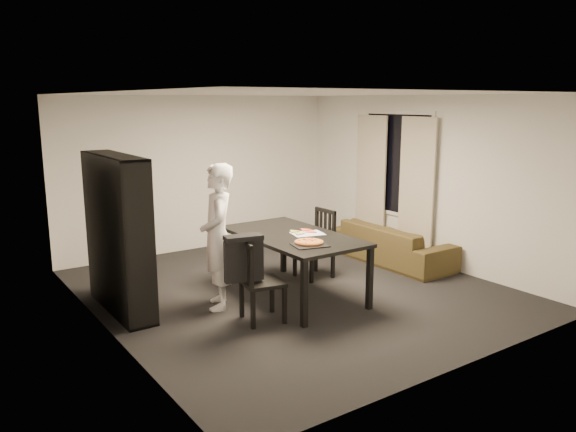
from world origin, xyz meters
TOP-DOWN VIEW (x-y plane):
  - room at (0.00, 0.00)m, footprint 5.01×5.51m
  - window_pane at (2.48, 0.60)m, footprint 0.02×1.40m
  - window_frame at (2.48, 0.60)m, footprint 0.03×1.52m
  - curtain_left at (2.40, 0.08)m, footprint 0.03×0.70m
  - curtain_right at (2.40, 1.12)m, footprint 0.03×0.70m
  - bookshelf at (-2.16, 0.60)m, footprint 0.35×1.50m
  - dining_table at (-0.15, -0.17)m, footprint 1.10×1.98m
  - chair_left at (-1.01, -0.65)m, footprint 0.53×0.53m
  - chair_right at (0.65, 0.30)m, footprint 0.47×0.47m
  - draped_jacket at (-1.14, -0.63)m, footprint 0.46×0.27m
  - person at (-1.13, 0.02)m, footprint 0.66×0.77m
  - baking_tray at (-0.30, -0.75)m, footprint 0.46×0.40m
  - pepperoni_pizza at (-0.27, -0.70)m, footprint 0.35×0.35m
  - kitchen_towel at (0.02, -0.27)m, footprint 0.46×0.39m
  - pizza_slices at (0.01, -0.17)m, footprint 0.47×0.44m
  - sofa at (2.05, 0.21)m, footprint 0.81×2.07m

SIDE VIEW (x-z plane):
  - sofa at x=2.05m, z-range 0.00..0.60m
  - chair_left at x=-1.01m, z-range 0.07..1.03m
  - chair_right at x=0.65m, z-range 0.07..1.05m
  - dining_table at x=-0.15m, z-range 0.34..1.16m
  - draped_jacket at x=-1.14m, z-range 0.53..1.07m
  - kitchen_towel at x=0.02m, z-range 0.83..0.83m
  - baking_tray at x=-0.30m, z-range 0.83..0.84m
  - pizza_slices at x=0.01m, z-range 0.83..0.85m
  - pepperoni_pizza at x=-0.27m, z-range 0.84..0.87m
  - person at x=-1.13m, z-range 0.00..1.79m
  - bookshelf at x=-2.16m, z-range 0.00..1.90m
  - curtain_left at x=2.40m, z-range 0.02..2.27m
  - curtain_right at x=2.40m, z-range 0.02..2.27m
  - room at x=0.00m, z-range 0.00..2.60m
  - window_pane at x=2.48m, z-range 0.70..2.30m
  - window_frame at x=2.48m, z-range 0.64..2.36m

